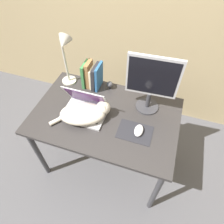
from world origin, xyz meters
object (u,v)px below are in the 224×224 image
computer_mouse (139,130)px  desk_lamp (65,52)px  cat (85,113)px  book_row (92,76)px  laptop (85,108)px  external_monitor (152,82)px  webcam (110,84)px

computer_mouse → desk_lamp: bearing=155.3°
cat → book_row: book_row is taller
laptop → cat: size_ratio=0.79×
book_row → external_monitor: bearing=-10.9°
computer_mouse → webcam: size_ratio=1.40×
computer_mouse → desk_lamp: desk_lamp is taller
webcam → computer_mouse: bearing=-47.0°
external_monitor → book_row: external_monitor is taller
laptop → external_monitor: (0.46, 0.22, 0.22)m
laptop → desk_lamp: size_ratio=0.68×
laptop → webcam: size_ratio=4.36×
computer_mouse → desk_lamp: 0.85m
book_row → desk_lamp: 0.30m
computer_mouse → book_row: (-0.51, 0.37, 0.09)m
laptop → computer_mouse: (0.45, -0.05, -0.02)m
laptop → external_monitor: 0.56m
computer_mouse → book_row: 0.64m
external_monitor → book_row: size_ratio=1.97×
external_monitor → desk_lamp: 0.72m
laptop → book_row: (-0.06, 0.32, 0.07)m
laptop → webcam: 0.34m
laptop → external_monitor: external_monitor is taller
cat → external_monitor: external_monitor is taller
laptop → book_row: size_ratio=1.39×
laptop → desk_lamp: 0.48m
book_row → webcam: bearing=4.4°
desk_lamp → book_row: bearing=12.4°
external_monitor → book_row: bearing=169.1°
desk_lamp → laptop: bearing=-46.6°
cat → webcam: 0.39m
external_monitor → desk_lamp: size_ratio=0.97×
cat → book_row: bearing=103.4°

